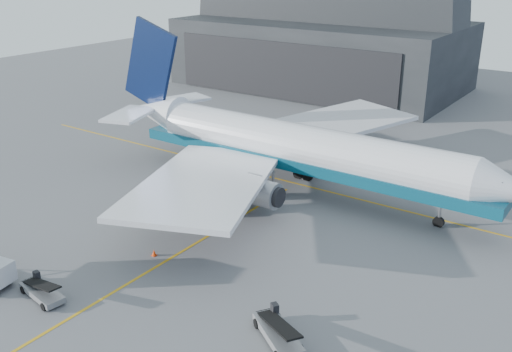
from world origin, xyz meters
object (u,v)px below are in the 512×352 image
Objects in this scene: airliner at (289,146)px; pushback_tug at (225,204)px; belt_loader_b at (278,332)px; belt_loader_a at (42,291)px.

airliner is 12.19× the size of pushback_tug.
pushback_tug is at bearing -104.11° from airliner.
airliner is 26.09m from belt_loader_b.
airliner is 10.16× the size of belt_loader_a.
belt_loader_b is at bearing -59.54° from airliner.
belt_loader_a is at bearing -97.34° from airliner.
belt_loader_b reaches higher than pushback_tug.
airliner reaches higher than belt_loader_a.
belt_loader_b reaches higher than belt_loader_a.
belt_loader_a reaches higher than pushback_tug.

